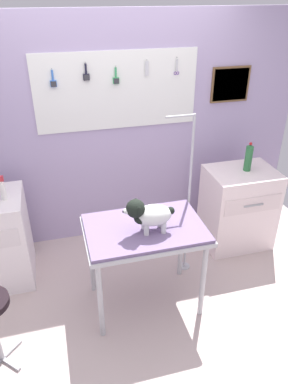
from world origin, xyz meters
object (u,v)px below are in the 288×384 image
at_px(dog, 148,214).
at_px(grooming_arm, 187,204).
at_px(grooming_table, 145,235).
at_px(soda_bottle, 249,158).
at_px(cabinet_right, 238,208).

bearing_deg(dog, grooming_arm, 39.80).
height_order(grooming_arm, dog, grooming_arm).
bearing_deg(dog, grooming_table, 97.28).
bearing_deg(grooming_arm, soda_bottle, 20.86).
distance_m(grooming_table, grooming_arm, 0.60).
xyz_separation_m(dog, cabinet_right, (1.17, 0.67, -0.53)).
height_order(grooming_table, soda_bottle, soda_bottle).
relative_size(dog, cabinet_right, 0.47).
bearing_deg(soda_bottle, grooming_table, -153.19).
relative_size(cabinet_right, soda_bottle, 2.93).
xyz_separation_m(grooming_arm, dog, (-0.48, -0.40, 0.22)).
relative_size(grooming_table, cabinet_right, 1.12).
relative_size(grooming_table, soda_bottle, 3.29).
relative_size(grooming_table, grooming_arm, 0.61).
distance_m(grooming_table, dog, 0.25).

